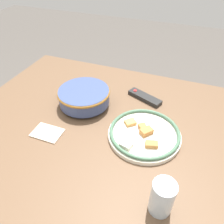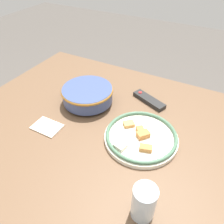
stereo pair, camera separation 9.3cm
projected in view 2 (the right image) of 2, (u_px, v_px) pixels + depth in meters
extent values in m
plane|color=#4C4742|center=(100.00, 215.00, 1.41)|extent=(8.00, 8.00, 0.00)
cube|color=brown|center=(93.00, 132.00, 0.92)|extent=(1.20, 1.07, 0.04)
cylinder|color=brown|center=(69.00, 107.00, 1.68)|extent=(0.06, 0.06, 0.73)
cylinder|color=brown|center=(214.00, 159.00, 1.29)|extent=(0.06, 0.06, 0.73)
cylinder|color=#384775|center=(88.00, 101.00, 1.05)|extent=(0.10, 0.10, 0.01)
cylinder|color=#384775|center=(88.00, 94.00, 1.02)|extent=(0.23, 0.23, 0.07)
cylinder|color=#9E4C1E|center=(88.00, 95.00, 1.02)|extent=(0.21, 0.21, 0.06)
torus|color=#936023|center=(87.00, 90.00, 1.00)|extent=(0.24, 0.24, 0.01)
cylinder|color=silver|center=(141.00, 138.00, 0.86)|extent=(0.29, 0.29, 0.02)
torus|color=#42664C|center=(141.00, 135.00, 0.85)|extent=(0.28, 0.28, 0.01)
cube|color=#B2753D|center=(141.00, 131.00, 0.86)|extent=(0.05, 0.05, 0.02)
cube|color=silver|center=(120.00, 146.00, 0.81)|extent=(0.05, 0.05, 0.02)
cube|color=#B2753D|center=(146.00, 148.00, 0.80)|extent=(0.05, 0.04, 0.02)
cube|color=#B2753D|center=(143.00, 134.00, 0.85)|extent=(0.06, 0.06, 0.02)
cube|color=tan|center=(129.00, 124.00, 0.90)|extent=(0.05, 0.05, 0.02)
cube|color=black|center=(149.00, 100.00, 1.05)|extent=(0.18, 0.11, 0.02)
cylinder|color=red|center=(140.00, 92.00, 1.08)|extent=(0.02, 0.02, 0.00)
cylinder|color=silver|center=(144.00, 203.00, 0.60)|extent=(0.07, 0.07, 0.12)
cube|color=beige|center=(47.00, 127.00, 0.92)|extent=(0.12, 0.08, 0.01)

